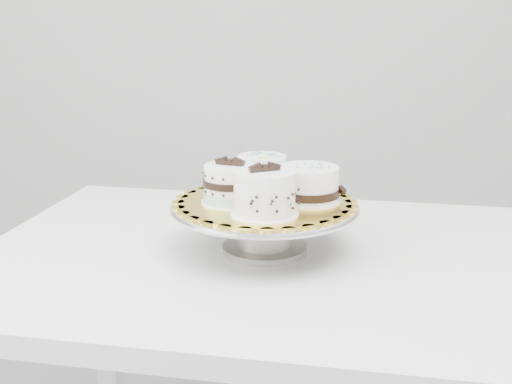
{
  "coord_description": "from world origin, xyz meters",
  "views": [
    {
      "loc": [
        0.01,
        -0.97,
        1.16
      ],
      "look_at": [
        0.02,
        0.12,
        0.86
      ],
      "focal_mm": 45.0,
      "sensor_mm": 36.0,
      "label": 1
    }
  ],
  "objects_px": {
    "cake_stand": "(265,219)",
    "cake_swirl": "(265,194)",
    "table": "(287,299)",
    "cake_banded": "(230,185)",
    "cake_ribbon": "(309,185)",
    "cake_board": "(265,202)",
    "cake_dots": "(262,173)"
  },
  "relations": [
    {
      "from": "cake_board",
      "to": "cake_swirl",
      "type": "xyz_separation_m",
      "value": [
        -0.0,
        -0.08,
        0.04
      ]
    },
    {
      "from": "cake_stand",
      "to": "cake_dots",
      "type": "bearing_deg",
      "value": 93.42
    },
    {
      "from": "table",
      "to": "cake_banded",
      "type": "distance_m",
      "value": 0.24
    },
    {
      "from": "cake_stand",
      "to": "cake_swirl",
      "type": "xyz_separation_m",
      "value": [
        -0.0,
        -0.08,
        0.07
      ]
    },
    {
      "from": "cake_banded",
      "to": "table",
      "type": "bearing_deg",
      "value": 20.5
    },
    {
      "from": "cake_dots",
      "to": "cake_swirl",
      "type": "bearing_deg",
      "value": -77.95
    },
    {
      "from": "cake_board",
      "to": "cake_dots",
      "type": "xyz_separation_m",
      "value": [
        -0.0,
        0.07,
        0.04
      ]
    },
    {
      "from": "cake_ribbon",
      "to": "cake_banded",
      "type": "bearing_deg",
      "value": 163.16
    },
    {
      "from": "table",
      "to": "cake_banded",
      "type": "xyz_separation_m",
      "value": [
        -0.1,
        0.0,
        0.21
      ]
    },
    {
      "from": "cake_dots",
      "to": "cake_stand",
      "type": "bearing_deg",
      "value": -75.26
    },
    {
      "from": "cake_board",
      "to": "cake_dots",
      "type": "distance_m",
      "value": 0.08
    },
    {
      "from": "cake_stand",
      "to": "cake_swirl",
      "type": "bearing_deg",
      "value": -91.62
    },
    {
      "from": "cake_stand",
      "to": "cake_banded",
      "type": "relative_size",
      "value": 2.79
    },
    {
      "from": "cake_board",
      "to": "cake_dots",
      "type": "bearing_deg",
      "value": 93.42
    },
    {
      "from": "cake_banded",
      "to": "cake_dots",
      "type": "distance_m",
      "value": 0.09
    },
    {
      "from": "cake_swirl",
      "to": "cake_board",
      "type": "bearing_deg",
      "value": 65.77
    },
    {
      "from": "table",
      "to": "cake_swirl",
      "type": "relative_size",
      "value": 9.4
    },
    {
      "from": "cake_board",
      "to": "cake_banded",
      "type": "xyz_separation_m",
      "value": [
        -0.06,
        -0.01,
        0.03
      ]
    },
    {
      "from": "cake_dots",
      "to": "cake_ribbon",
      "type": "relative_size",
      "value": 0.82
    },
    {
      "from": "cake_banded",
      "to": "cake_ribbon",
      "type": "relative_size",
      "value": 0.86
    },
    {
      "from": "cake_swirl",
      "to": "table",
      "type": "bearing_deg",
      "value": 35.31
    },
    {
      "from": "table",
      "to": "cake_swirl",
      "type": "distance_m",
      "value": 0.23
    },
    {
      "from": "cake_stand",
      "to": "cake_ribbon",
      "type": "height_order",
      "value": "cake_ribbon"
    },
    {
      "from": "table",
      "to": "cake_banded",
      "type": "height_order",
      "value": "cake_banded"
    },
    {
      "from": "cake_stand",
      "to": "cake_dots",
      "type": "relative_size",
      "value": 2.96
    },
    {
      "from": "cake_stand",
      "to": "cake_ribbon",
      "type": "relative_size",
      "value": 2.41
    },
    {
      "from": "cake_stand",
      "to": "cake_swirl",
      "type": "distance_m",
      "value": 0.1
    },
    {
      "from": "cake_dots",
      "to": "cake_ribbon",
      "type": "distance_m",
      "value": 0.1
    },
    {
      "from": "table",
      "to": "cake_swirl",
      "type": "bearing_deg",
      "value": -110.66
    },
    {
      "from": "cake_board",
      "to": "cake_banded",
      "type": "relative_size",
      "value": 2.56
    },
    {
      "from": "table",
      "to": "cake_ribbon",
      "type": "bearing_deg",
      "value": 33.59
    },
    {
      "from": "cake_banded",
      "to": "cake_ribbon",
      "type": "height_order",
      "value": "cake_banded"
    }
  ]
}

